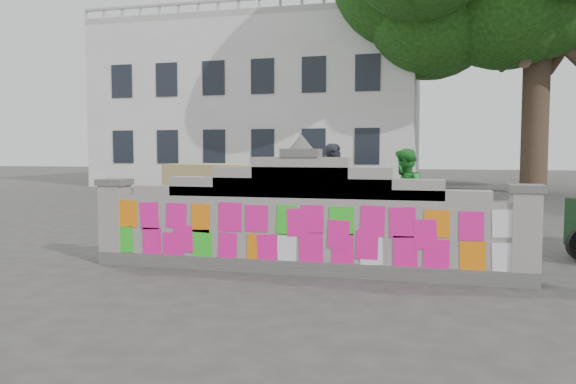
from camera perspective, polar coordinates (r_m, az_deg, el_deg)
name	(u,v)px	position (r m, az deg, el deg)	size (l,w,h in m)	color
ground	(301,273)	(8.25, 1.33, -8.19)	(100.00, 100.00, 0.00)	#383533
parapet_wall	(301,222)	(8.12, 1.33, -3.02)	(6.48, 0.44, 2.01)	#4C4C49
building	(268,111)	(31.19, -2.00, 8.27)	(16.00, 10.00, 8.90)	silver
cyclist_bike	(335,224)	(9.89, 4.78, -3.28)	(0.65, 1.85, 0.97)	black
cyclist_rider	(335,205)	(9.85, 4.79, -1.33)	(0.60, 0.39, 1.65)	black
pedestrian	(404,196)	(10.97, 11.72, -0.39)	(0.89, 0.69, 1.82)	green
rickshaw_left	(220,197)	(12.35, -6.97, -0.49)	(2.77, 1.85, 1.49)	black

